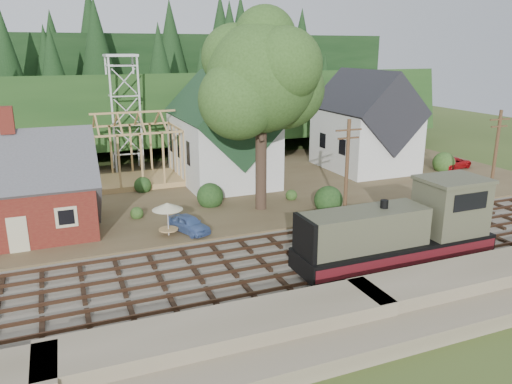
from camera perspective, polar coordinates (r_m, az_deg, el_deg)
name	(u,v)px	position (r m, az deg, el deg)	size (l,w,h in m)	color
ground	(293,262)	(31.97, 4.28, -7.94)	(140.00, 140.00, 0.00)	#384C1E
embankment	(372,329)	(25.54, 13.13, -14.97)	(64.00, 5.00, 1.60)	#7F7259
railroad_bed	(293,260)	(31.94, 4.28, -7.81)	(64.00, 11.00, 0.16)	#726B5B
village_flat	(209,188)	(47.73, -5.40, 0.42)	(64.00, 26.00, 0.30)	brown
hillside	(157,146)	(70.50, -11.20, 5.19)	(70.00, 28.00, 8.00)	#1E3F19
ridge	(138,129)	(86.04, -13.36, 7.00)	(80.00, 20.00, 12.00)	black
depot	(17,195)	(38.38, -25.66, -0.29)	(10.80, 7.41, 9.00)	maroon
church	(222,132)	(48.81, -3.89, 6.86)	(8.40, 15.17, 13.00)	silver
farmhouse	(365,127)	(55.41, 12.36, 7.31)	(8.40, 10.80, 10.60)	silver
timber_frame	(136,153)	(49.52, -13.55, 4.33)	(8.20, 6.20, 6.99)	tan
lattice_tower	(122,78)	(54.58, -15.07, 12.47)	(3.20, 3.20, 12.12)	silver
big_tree	(263,86)	(39.36, 0.78, 12.06)	(10.90, 8.40, 14.70)	#38281E
telegraph_pole_near	(347,169)	(38.23, 10.34, 2.61)	(2.20, 0.28, 8.00)	#4C331E
telegraph_pole_far	(496,154)	(47.91, 25.70, 3.99)	(2.20, 0.28, 8.00)	#4C331E
locomotive	(403,231)	(31.86, 16.48, -4.32)	(12.84, 3.21, 5.11)	black
car_blue	(189,224)	(36.04, -7.68, -3.62)	(1.48, 3.67, 1.25)	#5475B5
car_red	(453,163)	(58.75, 21.62, 3.14)	(2.16, 4.69, 1.30)	red
patio_set	(167,208)	(35.22, -10.09, -1.78)	(2.14, 2.14, 2.39)	silver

